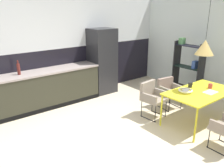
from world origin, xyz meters
name	(u,v)px	position (x,y,z in m)	size (l,w,h in m)	color
ground_plane	(142,135)	(0.00, 0.00, 0.00)	(8.15, 8.15, 0.00)	beige
back_wall_splashback_dark	(70,71)	(0.00, 2.84, 0.67)	(6.27, 0.12, 1.35)	black
back_wall_panel_upper	(67,21)	(0.00, 2.84, 2.02)	(6.27, 0.12, 1.35)	silver
kitchen_counter	(31,92)	(-1.26, 2.48, 0.46)	(3.49, 0.63, 0.92)	#323224
refrigerator_column	(102,61)	(0.83, 2.48, 0.91)	(0.68, 0.60, 1.82)	#232326
dining_table	(201,93)	(1.31, -0.35, 0.68)	(1.54, 0.88, 0.72)	yellow
armchair_corner_seat	(169,89)	(1.48, 0.60, 0.47)	(0.54, 0.53, 0.72)	gray
armchair_head_of_table	(152,95)	(0.78, 0.51, 0.52)	(0.53, 0.52, 0.80)	gray
fruit_bowl	(185,91)	(1.00, -0.19, 0.76)	(0.29, 0.29, 0.06)	silver
open_book	(210,92)	(1.40, -0.51, 0.73)	(0.28, 0.20, 0.02)	white
mug_short_terracotta	(210,86)	(1.64, -0.36, 0.77)	(0.13, 0.09, 0.10)	#B23D33
mug_glass_clear	(190,85)	(1.36, -0.06, 0.77)	(0.13, 0.09, 0.10)	black
bottle_spice_small	(19,69)	(-1.46, 2.51, 1.05)	(0.07, 0.07, 0.33)	maroon
open_shelf_unit	(189,68)	(2.45, 0.74, 0.80)	(0.30, 0.80, 1.59)	black
pendant_lamp_over_table_near	(205,47)	(1.31, -0.31, 1.63)	(0.36, 0.36, 1.16)	black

